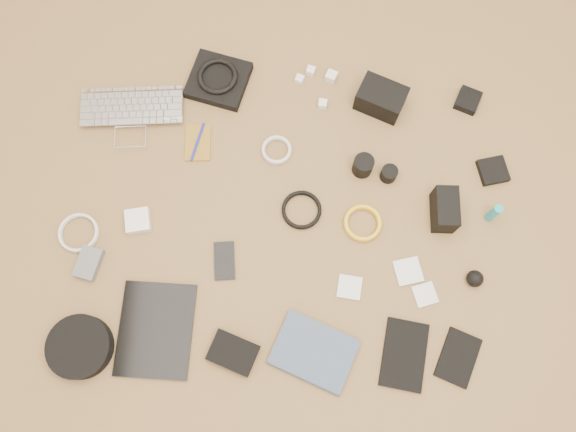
{
  "coord_description": "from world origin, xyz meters",
  "views": [
    {
      "loc": [
        0.04,
        -0.47,
        1.67
      ],
      "look_at": [
        0.03,
        0.02,
        0.02
      ],
      "focal_mm": 35.0,
      "sensor_mm": 36.0,
      "label": 1
    }
  ],
  "objects_px": {
    "laptop": "(132,121)",
    "paperback": "(302,380)",
    "tablet": "(156,330)",
    "headphone_case": "(80,347)",
    "phone": "(224,261)",
    "dslr_camera": "(381,98)"
  },
  "relations": [
    {
      "from": "laptop",
      "to": "paperback",
      "type": "distance_m",
      "value": 0.97
    },
    {
      "from": "tablet",
      "to": "paperback",
      "type": "relative_size",
      "value": 1.23
    },
    {
      "from": "laptop",
      "to": "tablet",
      "type": "distance_m",
      "value": 0.68
    },
    {
      "from": "tablet",
      "to": "paperback",
      "type": "xyz_separation_m",
      "value": [
        0.43,
        -0.14,
        0.0
      ]
    },
    {
      "from": "tablet",
      "to": "headphone_case",
      "type": "xyz_separation_m",
      "value": [
        -0.21,
        -0.05,
        0.02
      ]
    },
    {
      "from": "phone",
      "to": "headphone_case",
      "type": "bearing_deg",
      "value": -151.26
    },
    {
      "from": "paperback",
      "to": "tablet",
      "type": "bearing_deg",
      "value": 95.79
    },
    {
      "from": "dslr_camera",
      "to": "phone",
      "type": "xyz_separation_m",
      "value": [
        -0.49,
        -0.53,
        -0.04
      ]
    },
    {
      "from": "tablet",
      "to": "headphone_case",
      "type": "bearing_deg",
      "value": -162.9
    },
    {
      "from": "laptop",
      "to": "phone",
      "type": "bearing_deg",
      "value": -57.88
    },
    {
      "from": "dslr_camera",
      "to": "headphone_case",
      "type": "xyz_separation_m",
      "value": [
        -0.89,
        -0.79,
        -0.02
      ]
    },
    {
      "from": "laptop",
      "to": "phone",
      "type": "distance_m",
      "value": 0.56
    },
    {
      "from": "laptop",
      "to": "dslr_camera",
      "type": "bearing_deg",
      "value": 2.37
    },
    {
      "from": "headphone_case",
      "to": "phone",
      "type": "bearing_deg",
      "value": 32.98
    },
    {
      "from": "tablet",
      "to": "headphone_case",
      "type": "relative_size",
      "value": 1.51
    },
    {
      "from": "dslr_camera",
      "to": "phone",
      "type": "bearing_deg",
      "value": -108.03
    },
    {
      "from": "dslr_camera",
      "to": "paperback",
      "type": "xyz_separation_m",
      "value": [
        -0.25,
        -0.87,
        -0.03
      ]
    },
    {
      "from": "dslr_camera",
      "to": "phone",
      "type": "height_order",
      "value": "dslr_camera"
    },
    {
      "from": "laptop",
      "to": "headphone_case",
      "type": "relative_size",
      "value": 1.82
    },
    {
      "from": "tablet",
      "to": "paperback",
      "type": "height_order",
      "value": "paperback"
    },
    {
      "from": "laptop",
      "to": "tablet",
      "type": "relative_size",
      "value": 1.21
    },
    {
      "from": "tablet",
      "to": "phone",
      "type": "height_order",
      "value": "tablet"
    }
  ]
}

